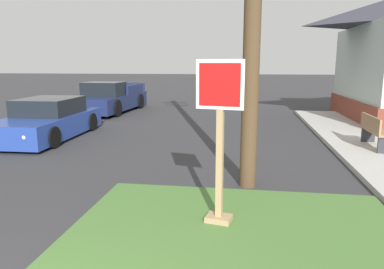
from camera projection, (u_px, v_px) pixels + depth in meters
The scene contains 5 objects.
stop_sign at pixel (220, 148), 5.00m from camera, with size 0.66×0.35×2.30m.
manhole_cover at pixel (103, 248), 4.61m from camera, with size 0.70×0.70×0.02m, color black.
parked_sedan_blue at pixel (48, 121), 11.43m from camera, with size 2.06×4.47×1.25m.
pickup_truck_navy at pixel (110, 99), 17.50m from camera, with size 2.25×5.36×1.48m.
street_bench at pixel (375, 130), 9.57m from camera, with size 0.42×1.53×0.85m.
Camera 1 is at (1.96, -1.88, 2.32)m, focal length 33.69 mm.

